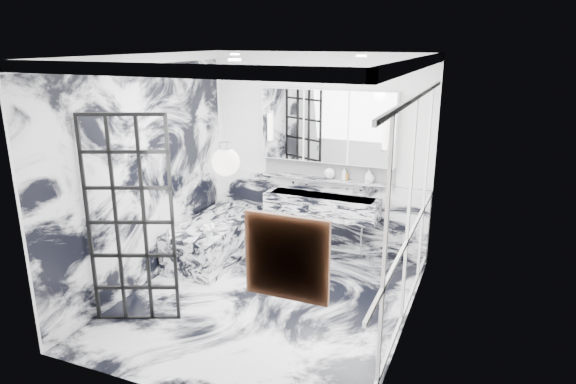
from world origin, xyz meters
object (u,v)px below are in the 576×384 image
at_px(trough_sink, 322,206).
at_px(bathtub, 216,239).
at_px(crittall_door, 130,222).
at_px(mirror_cabinet, 327,126).

distance_m(trough_sink, bathtub, 1.55).
height_order(crittall_door, bathtub, crittall_door).
height_order(crittall_door, trough_sink, crittall_door).
bearing_deg(mirror_cabinet, bathtub, -147.94).
bearing_deg(crittall_door, mirror_cabinet, 41.16).
bearing_deg(trough_sink, mirror_cabinet, 90.00).
xyz_separation_m(trough_sink, mirror_cabinet, (-0.00, 0.17, 1.09)).
relative_size(crittall_door, bathtub, 1.37).
relative_size(trough_sink, bathtub, 0.97).
bearing_deg(bathtub, crittall_door, -88.67).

